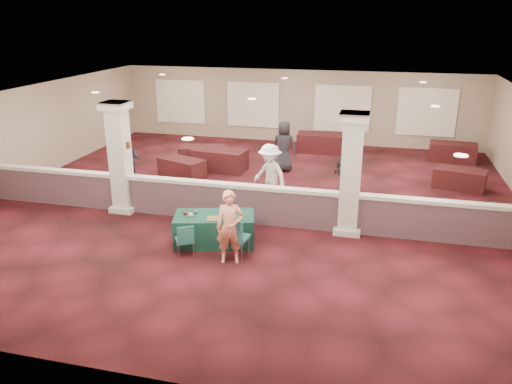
% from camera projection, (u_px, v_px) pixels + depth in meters
% --- Properties ---
extents(ground, '(16.00, 16.00, 0.00)m').
position_uv_depth(ground, '(252.00, 203.00, 15.34)').
color(ground, '#4A1219').
rests_on(ground, ground).
extents(wall_back, '(16.00, 0.04, 3.20)m').
position_uv_depth(wall_back, '(297.00, 107.00, 22.11)').
color(wall_back, gray).
rests_on(wall_back, ground).
extents(wall_front, '(16.00, 0.04, 3.20)m').
position_uv_depth(wall_front, '(119.00, 287.00, 7.49)').
color(wall_front, gray).
rests_on(wall_front, ground).
extents(wall_left, '(0.04, 16.00, 3.20)m').
position_uv_depth(wall_left, '(20.00, 137.00, 16.62)').
color(wall_left, gray).
rests_on(wall_left, ground).
extents(ceiling, '(16.00, 16.00, 0.02)m').
position_uv_depth(ceiling, '(252.00, 98.00, 14.26)').
color(ceiling, silver).
rests_on(ceiling, wall_back).
extents(partition_wall, '(15.60, 0.28, 1.10)m').
position_uv_depth(partition_wall, '(239.00, 202.00, 13.78)').
color(partition_wall, '#553943').
rests_on(partition_wall, ground).
extents(column_left, '(0.72, 0.72, 3.20)m').
position_uv_depth(column_left, '(120.00, 157.00, 14.21)').
color(column_left, beige).
rests_on(column_left, ground).
extents(column_right, '(0.72, 0.72, 3.20)m').
position_uv_depth(column_right, '(351.00, 173.00, 12.73)').
color(column_right, beige).
rests_on(column_right, ground).
extents(sconce_left, '(0.12, 0.12, 0.18)m').
position_uv_depth(sconce_left, '(110.00, 144.00, 14.15)').
color(sconce_left, brown).
rests_on(sconce_left, column_left).
extents(sconce_right, '(0.12, 0.12, 0.18)m').
position_uv_depth(sconce_right, '(128.00, 145.00, 14.03)').
color(sconce_right, brown).
rests_on(sconce_right, column_left).
extents(near_table, '(2.16, 1.46, 0.76)m').
position_uv_depth(near_table, '(215.00, 229.00, 12.52)').
color(near_table, '#0D3328').
rests_on(near_table, ground).
extents(conf_chair_main, '(0.58, 0.59, 1.03)m').
position_uv_depth(conf_chair_main, '(235.00, 235.00, 11.62)').
color(conf_chair_main, '#1F5B4F').
rests_on(conf_chair_main, ground).
extents(conf_chair_side, '(0.57, 0.57, 0.83)m').
position_uv_depth(conf_chair_side, '(185.00, 238.00, 11.75)').
color(conf_chair_side, '#1F5B4F').
rests_on(conf_chair_side, ground).
extents(woman, '(0.72, 0.57, 1.75)m').
position_uv_depth(woman, '(230.00, 227.00, 11.41)').
color(woman, tan).
rests_on(woman, ground).
extents(far_table_front_left, '(1.82, 1.36, 0.66)m').
position_uv_depth(far_table_front_left, '(182.00, 168.00, 17.65)').
color(far_table_front_left, black).
rests_on(far_table_front_left, ground).
extents(far_table_front_center, '(2.03, 1.18, 0.78)m').
position_uv_depth(far_table_front_center, '(220.00, 160.00, 18.40)').
color(far_table_front_center, black).
rests_on(far_table_front_center, ground).
extents(far_table_front_right, '(1.78, 1.22, 0.66)m').
position_uv_depth(far_table_front_right, '(459.00, 179.00, 16.50)').
color(far_table_front_right, black).
rests_on(far_table_front_right, ground).
extents(far_table_back_left, '(1.92, 1.26, 0.72)m').
position_uv_depth(far_table_back_left, '(203.00, 155.00, 19.12)').
color(far_table_back_left, black).
rests_on(far_table_back_left, ground).
extents(far_table_back_center, '(1.95, 1.01, 0.78)m').
position_uv_depth(far_table_back_center, '(321.00, 143.00, 20.85)').
color(far_table_back_center, black).
rests_on(far_table_back_center, ground).
extents(far_table_back_right, '(1.84, 1.07, 0.71)m').
position_uv_depth(far_table_back_right, '(453.00, 152.00, 19.60)').
color(far_table_back_right, black).
rests_on(far_table_back_right, ground).
extents(attendee_a, '(0.84, 0.66, 1.54)m').
position_uv_depth(attendee_a, '(130.00, 160.00, 17.05)').
color(attendee_a, black).
rests_on(attendee_a, ground).
extents(attendee_b, '(1.31, 1.10, 1.88)m').
position_uv_depth(attendee_b, '(270.00, 175.00, 14.90)').
color(attendee_b, silver).
rests_on(attendee_b, ground).
extents(attendee_c, '(0.86, 1.06, 1.63)m').
position_uv_depth(attendee_c, '(344.00, 169.00, 15.83)').
color(attendee_c, black).
rests_on(attendee_c, ground).
extents(attendee_d, '(0.94, 0.54, 1.86)m').
position_uv_depth(attendee_d, '(284.00, 146.00, 18.15)').
color(attendee_d, black).
rests_on(attendee_d, ground).
extents(laptop_base, '(0.39, 0.32, 0.02)m').
position_uv_depth(laptop_base, '(227.00, 216.00, 12.34)').
color(laptop_base, silver).
rests_on(laptop_base, near_table).
extents(laptop_screen, '(0.33, 0.10, 0.23)m').
position_uv_depth(laptop_screen, '(227.00, 209.00, 12.41)').
color(laptop_screen, silver).
rests_on(laptop_screen, near_table).
extents(screen_glow, '(0.30, 0.08, 0.20)m').
position_uv_depth(screen_glow, '(227.00, 210.00, 12.41)').
color(screen_glow, '#ADB9D0').
rests_on(screen_glow, near_table).
extents(knitting, '(0.48, 0.41, 0.03)m').
position_uv_depth(knitting, '(216.00, 219.00, 12.14)').
color(knitting, '#AA651B').
rests_on(knitting, near_table).
extents(yarn_cream, '(0.11, 0.11, 0.11)m').
position_uv_depth(yarn_cream, '(191.00, 215.00, 12.26)').
color(yarn_cream, beige).
rests_on(yarn_cream, near_table).
extents(yarn_red, '(0.10, 0.10, 0.10)m').
position_uv_depth(yarn_red, '(185.00, 213.00, 12.41)').
color(yarn_red, maroon).
rests_on(yarn_red, near_table).
extents(yarn_grey, '(0.11, 0.11, 0.11)m').
position_uv_depth(yarn_grey, '(196.00, 211.00, 12.48)').
color(yarn_grey, '#4E4E53').
rests_on(yarn_grey, near_table).
extents(scissors, '(0.13, 0.06, 0.01)m').
position_uv_depth(scissors, '(241.00, 219.00, 12.12)').
color(scissors, '#B41324').
rests_on(scissors, near_table).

